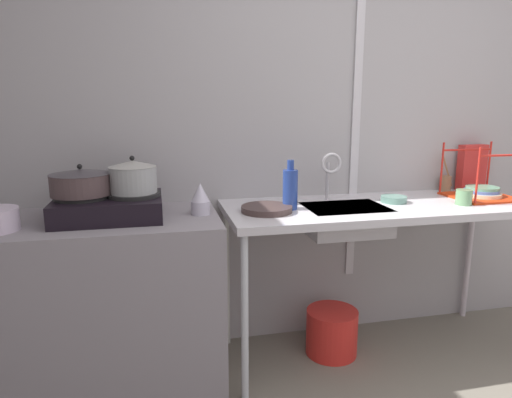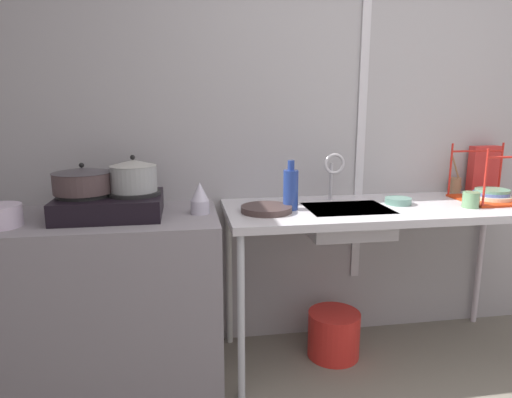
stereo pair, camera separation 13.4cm
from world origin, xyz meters
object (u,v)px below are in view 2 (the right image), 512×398
pot_on_left_burner (83,180)px  dish_rack (492,194)px  sink_basin (347,221)px  percolator (200,198)px  cereal_box (483,169)px  stove (110,205)px  bucket_on_floor (334,334)px  small_bowl_on_drainboard (398,201)px  bottle_by_sink (291,189)px  cup_by_rack (471,200)px  utensil_jar (455,185)px  pot_on_right_burner (134,175)px  frying_pan (266,209)px  faucet (333,168)px

pot_on_left_burner → dish_rack: size_ratio=0.80×
pot_on_left_burner → sink_basin: size_ratio=0.65×
percolator → cereal_box: size_ratio=0.55×
stove → bucket_on_floor: bearing=1.5°
sink_basin → small_bowl_on_drainboard: size_ratio=3.04×
sink_basin → bucket_on_floor: size_ratio=1.47×
bottle_by_sink → dish_rack: bearing=1.3°
sink_basin → cup_by_rack: bearing=-8.3°
bottle_by_sink → utensil_jar: bottle_by_sink is taller
pot_on_right_burner → dish_rack: bearing=0.6°
pot_on_left_burner → pot_on_right_burner: (0.24, 0.00, 0.02)m
bottle_by_sink → pot_on_left_burner: bearing=179.7°
percolator → bottle_by_sink: size_ratio=0.62×
dish_rack → stove: bearing=-179.4°
cup_by_rack → cereal_box: (0.34, 0.38, 0.10)m
dish_rack → sink_basin: bearing=-177.3°
sink_basin → dish_rack: bearing=2.7°
pot_on_right_burner → cereal_box: size_ratio=0.78×
frying_pan → small_bowl_on_drainboard: size_ratio=1.83×
stove → percolator: size_ratio=3.10×
faucet → cup_by_rack: size_ratio=3.20×
percolator → small_bowl_on_drainboard: bearing=2.3°
sink_basin → utensil_jar: size_ratio=1.82×
bottle_by_sink → utensil_jar: bearing=13.6°
frying_pan → dish_rack: size_ratio=0.75×
percolator → pot_on_left_burner: bearing=178.2°
pot_on_left_burner → cup_by_rack: (1.99, -0.11, -0.14)m
cup_by_rack → pot_on_right_burner: bearing=176.3°
frying_pan → cereal_box: bearing=12.0°
small_bowl_on_drainboard → cup_by_rack: bearing=-22.3°
frying_pan → stove: bearing=177.1°
dish_rack → utensil_jar: 0.25m
utensil_jar → bucket_on_floor: size_ratio=0.81×
faucet → dish_rack: dish_rack is taller
utensil_jar → dish_rack: bearing=-73.8°
pot_on_left_burner → percolator: bearing=-1.8°
cereal_box → dish_rack: bearing=-119.6°
cereal_box → bucket_on_floor: 1.39m
dish_rack → bucket_on_floor: (-0.91, 0.01, -0.80)m
pot_on_right_burner → cup_by_rack: size_ratio=2.61×
dish_rack → cup_by_rack: bearing=-148.7°
cup_by_rack → bucket_on_floor: bearing=168.0°
stove → utensil_jar: 2.05m
frying_pan → pot_on_left_burner: bearing=177.5°
sink_basin → small_bowl_on_drainboard: (0.31, 0.05, 0.09)m
sink_basin → faucet: faucet is taller
small_bowl_on_drainboard → bucket_on_floor: bearing=179.2°
percolator → dish_rack: 1.66m
stove → bucket_on_floor: (1.19, 0.03, -0.82)m
bucket_on_floor → sink_basin: bearing=-58.3°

